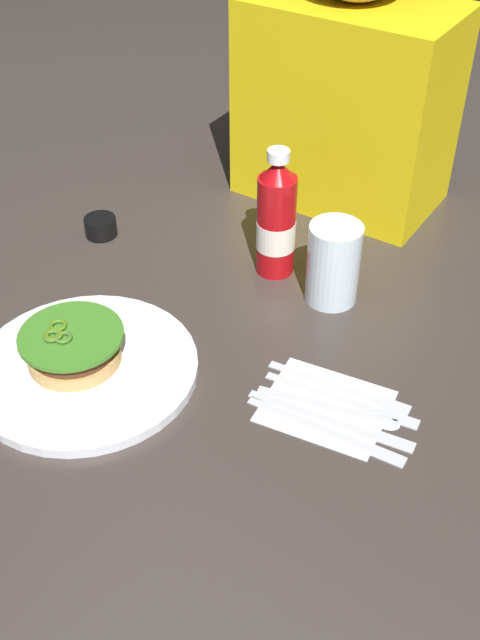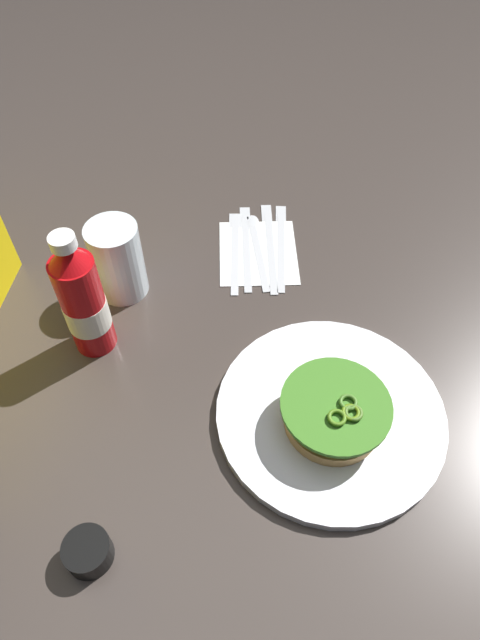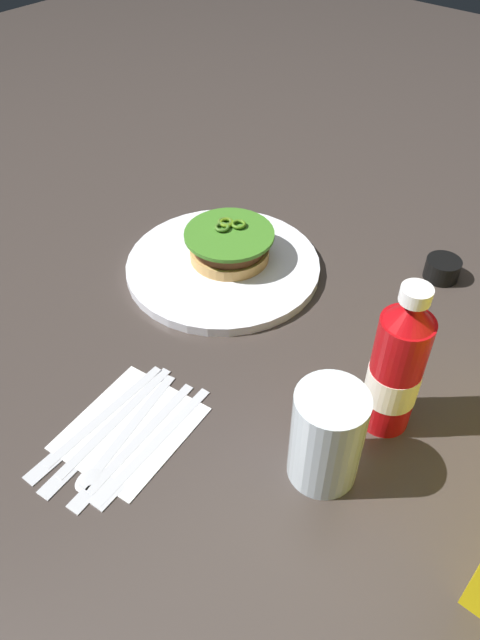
% 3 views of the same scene
% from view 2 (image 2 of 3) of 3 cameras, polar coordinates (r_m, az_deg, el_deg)
% --- Properties ---
extents(ground_plane, '(3.00, 3.00, 0.00)m').
position_cam_2_polar(ground_plane, '(0.74, 1.82, -8.10)').
color(ground_plane, '#39312C').
extents(dinner_plate, '(0.30, 0.30, 0.01)m').
position_cam_2_polar(dinner_plate, '(0.73, 9.44, -9.65)').
color(dinner_plate, white).
rests_on(dinner_plate, ground_plane).
extents(burger_sandwich, '(0.14, 0.14, 0.05)m').
position_cam_2_polar(burger_sandwich, '(0.69, 9.86, -9.60)').
color(burger_sandwich, tan).
rests_on(burger_sandwich, dinner_plate).
extents(ketchup_bottle, '(0.06, 0.06, 0.20)m').
position_cam_2_polar(ketchup_bottle, '(0.75, -16.15, 1.87)').
color(ketchup_bottle, '#B00C11').
rests_on(ketchup_bottle, ground_plane).
extents(water_glass, '(0.08, 0.08, 0.12)m').
position_cam_2_polar(water_glass, '(0.83, -12.74, 6.13)').
color(water_glass, silver).
rests_on(water_glass, ground_plane).
extents(condiment_cup, '(0.05, 0.05, 0.03)m').
position_cam_2_polar(condiment_cup, '(0.66, -15.68, -22.38)').
color(condiment_cup, black).
rests_on(condiment_cup, ground_plane).
extents(napkin, '(0.17, 0.15, 0.00)m').
position_cam_2_polar(napkin, '(0.91, 1.91, 7.16)').
color(napkin, white).
rests_on(napkin, ground_plane).
extents(butter_knife, '(0.21, 0.03, 0.00)m').
position_cam_2_polar(butter_knife, '(0.93, 4.34, 8.47)').
color(butter_knife, silver).
rests_on(butter_knife, napkin).
extents(table_knife, '(0.22, 0.04, 0.00)m').
position_cam_2_polar(table_knife, '(0.93, 3.04, 8.48)').
color(table_knife, silver).
rests_on(table_knife, napkin).
extents(spoon_utensil, '(0.18, 0.06, 0.00)m').
position_cam_2_polar(spoon_utensil, '(0.93, 1.64, 8.53)').
color(spoon_utensil, silver).
rests_on(spoon_utensil, napkin).
extents(steak_knife, '(0.21, 0.04, 0.00)m').
position_cam_2_polar(steak_knife, '(0.93, 0.65, 8.41)').
color(steak_knife, silver).
rests_on(steak_knife, napkin).
extents(fork_utensil, '(0.19, 0.04, 0.00)m').
position_cam_2_polar(fork_utensil, '(0.92, -0.51, 8.09)').
color(fork_utensil, silver).
rests_on(fork_utensil, napkin).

